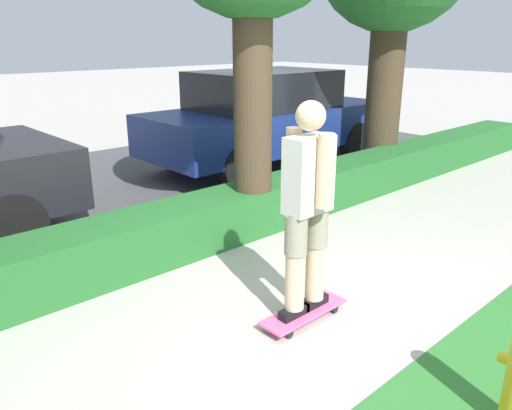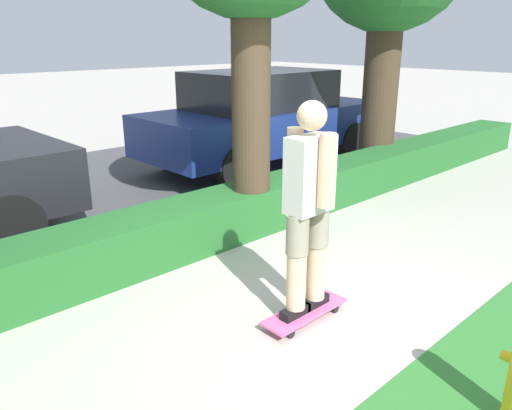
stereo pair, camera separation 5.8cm
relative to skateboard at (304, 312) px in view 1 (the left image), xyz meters
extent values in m
plane|color=#ADA89E|center=(0.27, 0.13, -0.07)|extent=(60.00, 60.00, 0.00)
cube|color=#474749|center=(0.27, 4.33, -0.06)|extent=(14.79, 5.00, 0.01)
cube|color=#236028|center=(0.27, 1.73, 0.19)|extent=(14.79, 0.60, 0.51)
cube|color=#DB5B93|center=(0.00, 0.00, 0.01)|extent=(0.77, 0.24, 0.02)
cylinder|color=black|center=(0.26, -0.09, -0.04)|extent=(0.06, 0.04, 0.06)
cylinder|color=black|center=(0.26, 0.09, -0.04)|extent=(0.06, 0.04, 0.06)
cylinder|color=black|center=(-0.26, -0.09, -0.04)|extent=(0.06, 0.04, 0.06)
cylinder|color=black|center=(-0.26, 0.09, -0.04)|extent=(0.06, 0.04, 0.06)
cube|color=black|center=(-0.11, 0.00, 0.05)|extent=(0.26, 0.09, 0.07)
cylinder|color=beige|center=(-0.11, 0.00, 0.46)|extent=(0.15, 0.15, 0.75)
cylinder|color=gray|center=(-0.11, 0.00, 0.68)|extent=(0.17, 0.17, 0.30)
cube|color=black|center=(0.11, 0.00, 0.05)|extent=(0.26, 0.09, 0.07)
cylinder|color=beige|center=(0.11, 0.00, 0.46)|extent=(0.15, 0.15, 0.75)
cylinder|color=gray|center=(0.11, 0.00, 0.68)|extent=(0.17, 0.17, 0.30)
cube|color=silver|center=(0.00, 0.00, 1.11)|extent=(0.36, 0.20, 0.55)
cylinder|color=beige|center=(0.00, -0.15, 1.17)|extent=(0.12, 0.12, 0.52)
cylinder|color=beige|center=(0.00, 0.15, 1.17)|extent=(0.12, 0.12, 0.52)
sphere|color=beige|center=(0.00, 0.00, 1.53)|extent=(0.21, 0.21, 0.21)
cylinder|color=#423323|center=(0.95, 1.64, 1.29)|extent=(0.41, 0.41, 2.70)
cylinder|color=#423323|center=(4.16, 2.18, 1.27)|extent=(0.54, 0.54, 2.67)
cylinder|color=black|center=(-1.26, 2.74, 0.27)|extent=(0.67, 0.23, 0.67)
cube|color=navy|center=(3.29, 3.82, 0.59)|extent=(4.39, 1.75, 0.65)
cube|color=black|center=(3.16, 3.82, 1.21)|extent=(2.29, 1.54, 0.60)
cylinder|color=black|center=(4.65, 3.02, 0.27)|extent=(0.67, 0.21, 0.67)
cylinder|color=black|center=(4.65, 4.62, 0.27)|extent=(0.67, 0.21, 0.67)
cylinder|color=black|center=(1.93, 3.02, 0.27)|extent=(0.67, 0.21, 0.67)
cylinder|color=black|center=(1.93, 4.62, 0.27)|extent=(0.67, 0.21, 0.67)
cylinder|color=gold|center=(0.03, -1.48, 0.34)|extent=(0.06, 0.10, 0.06)
camera|label=1|loc=(-2.58, -2.27, 2.04)|focal=35.00mm
camera|label=2|loc=(-2.62, -2.23, 2.04)|focal=35.00mm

